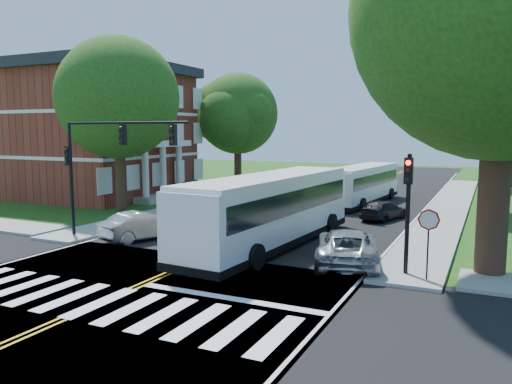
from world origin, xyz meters
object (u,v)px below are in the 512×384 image
Objects in this scene: bus_follow at (362,184)px; dark_sedan at (383,210)px; signal_ne at (408,198)px; hatchback at (143,226)px; suv at (347,247)px; signal_nw at (106,152)px; bus_lead at (271,209)px.

dark_sedan is (2.83, -6.26, -0.91)m from bus_follow.
signal_ne is 12.60m from dark_sedan.
hatchback is 10.36m from suv.
hatchback is (-6.81, -17.16, -0.77)m from bus_follow.
signal_nw is 1.67× the size of hatchback.
suv is (-2.45, 0.90, -2.24)m from signal_ne.
bus_lead is 6.53m from hatchback.
suv reaches higher than dark_sedan.
bus_follow is at bearing -93.71° from suv.
suv reaches higher than hatchback.
bus_lead is at bearing -36.90° from suv.
signal_nw is 0.65× the size of bus_follow.
hatchback is (1.25, 1.07, -3.66)m from signal_nw.
dark_sedan is (10.89, 11.97, -3.80)m from signal_nw.
bus_lead is (7.53, 2.52, -2.61)m from signal_nw.
hatchback is at bearing 175.26° from signal_ne.
hatchback is at bearing 65.21° from dark_sedan.
signal_nw is 4.02m from hatchback.
bus_lead is 1.19× the size of bus_follow.
signal_nw is 20.14m from bus_follow.
dark_sedan is (-0.72, 11.06, -0.15)m from suv.
dark_sedan is at bearing 104.83° from signal_ne.
bus_follow is at bearing 66.15° from signal_nw.
bus_lead reaches higher than hatchback.
bus_lead reaches higher than dark_sedan.
signal_nw is 1.62× the size of signal_ne.
signal_nw reaches higher than bus_lead.
bus_lead is 15.72m from bus_follow.
signal_nw is 12.20m from suv.
dark_sedan is at bearing 119.95° from bus_follow.
hatchback is (-6.28, -1.45, -1.05)m from bus_lead.
suv is (4.08, -1.62, -1.04)m from bus_lead.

